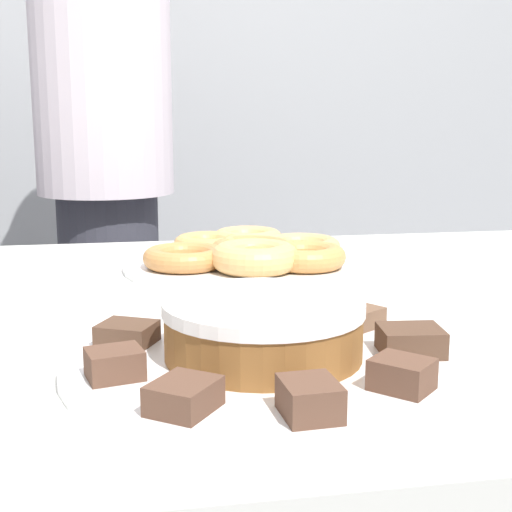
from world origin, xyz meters
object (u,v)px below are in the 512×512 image
at_px(plate_cake, 263,362).
at_px(frosted_cake, 263,328).
at_px(person_standing, 106,164).
at_px(plate_donuts, 252,264).

bearing_deg(plate_cake, frosted_cake, 97.13).
distance_m(person_standing, plate_donuts, 0.76).
bearing_deg(plate_cake, plate_donuts, 81.43).
relative_size(plate_cake, plate_donuts, 0.94).
xyz_separation_m(person_standing, plate_donuts, (0.23, -0.72, -0.11)).
xyz_separation_m(plate_cake, frosted_cake, (-0.00, 0.00, 0.03)).
bearing_deg(plate_donuts, plate_cake, -98.57).
relative_size(plate_donuts, frosted_cake, 2.12).
distance_m(plate_cake, plate_donuts, 0.44).
relative_size(plate_cake, frosted_cake, 2.00).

